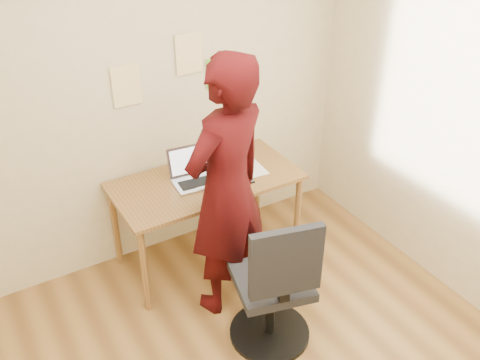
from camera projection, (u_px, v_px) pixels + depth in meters
room at (272, 221)px, 2.51m from camera, size 3.58×3.58×2.78m
desk at (206, 189)px, 4.04m from camera, size 1.40×0.70×0.74m
laptop at (194, 174)px, 3.96m from camera, size 0.36×0.32×0.24m
paper_sheet at (250, 168)px, 4.13m from camera, size 0.21×0.29×0.00m
phone at (248, 179)px, 3.98m from camera, size 0.07×0.13×0.01m
wall_note_left at (127, 86)px, 3.71m from camera, size 0.21×0.00×0.30m
wall_note_mid at (189, 54)px, 3.84m from camera, size 0.21×0.00×0.30m
wall_note_right at (217, 73)px, 4.04m from camera, size 0.18×0.00×0.24m
office_chair at (275, 292)px, 3.39m from camera, size 0.56×0.58×1.05m
person at (227, 190)px, 3.50m from camera, size 0.79×0.63×1.88m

